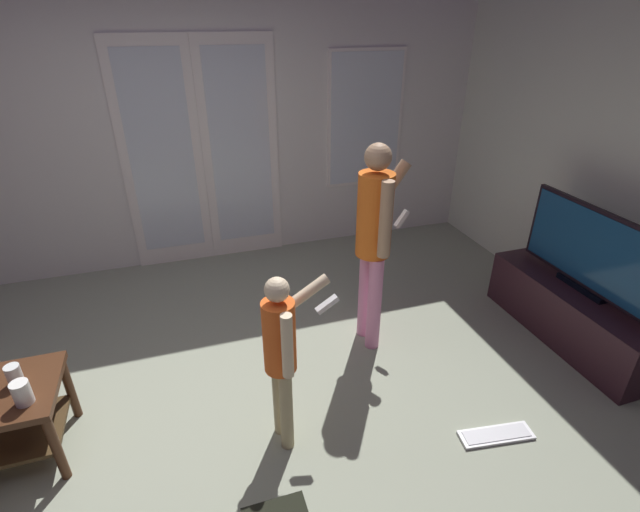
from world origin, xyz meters
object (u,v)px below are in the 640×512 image
(cup_near_edge, at_px, (14,375))
(cup_by_laptop, at_px, (22,392))
(flat_screen_tv, at_px, (592,251))
(person_adult, at_px, (375,232))
(tv_stand, at_px, (574,314))
(person_child, at_px, (282,349))
(loose_keyboard, at_px, (496,435))

(cup_near_edge, height_order, cup_by_laptop, cup_by_laptop)
(flat_screen_tv, distance_m, person_adult, 1.55)
(tv_stand, bearing_deg, person_adult, 163.14)
(cup_near_edge, xyz_separation_m, cup_by_laptop, (0.08, -0.17, 0.01))
(flat_screen_tv, distance_m, cup_near_edge, 3.67)
(person_adult, distance_m, cup_by_laptop, 2.21)
(tv_stand, distance_m, cup_by_laptop, 3.61)
(flat_screen_tv, xyz_separation_m, person_child, (-2.30, -0.27, -0.08))
(flat_screen_tv, height_order, person_child, person_child)
(flat_screen_tv, distance_m, cup_by_laptop, 3.60)
(person_child, bearing_deg, cup_by_laptop, 170.61)
(person_adult, bearing_deg, flat_screen_tv, -16.75)
(loose_keyboard, bearing_deg, person_child, 162.25)
(person_adult, height_order, loose_keyboard, person_adult)
(tv_stand, bearing_deg, cup_by_laptop, -179.21)
(loose_keyboard, bearing_deg, flat_screen_tv, 29.90)
(flat_screen_tv, bearing_deg, cup_near_edge, 178.23)
(loose_keyboard, bearing_deg, cup_by_laptop, 166.54)
(person_child, bearing_deg, tv_stand, 6.50)
(tv_stand, height_order, person_child, person_child)
(loose_keyboard, height_order, cup_near_edge, cup_near_edge)
(cup_near_edge, bearing_deg, tv_stand, -1.83)
(tv_stand, relative_size, loose_keyboard, 3.02)
(loose_keyboard, relative_size, cup_by_laptop, 3.50)
(tv_stand, xyz_separation_m, flat_screen_tv, (-0.00, 0.00, 0.53))
(person_adult, bearing_deg, person_child, -139.49)
(person_adult, height_order, cup_near_edge, person_adult)
(tv_stand, height_order, loose_keyboard, tv_stand)
(flat_screen_tv, relative_size, cup_by_laptop, 8.97)
(flat_screen_tv, xyz_separation_m, cup_near_edge, (-3.67, 0.11, -0.21))
(cup_by_laptop, bearing_deg, person_adult, 13.19)
(tv_stand, xyz_separation_m, cup_near_edge, (-3.67, 0.12, 0.32))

